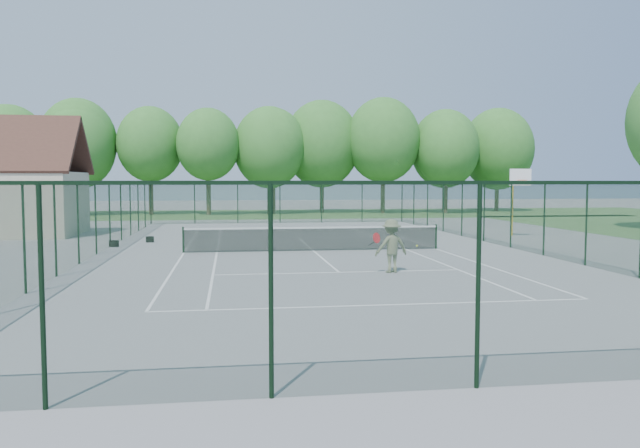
{
  "coord_description": "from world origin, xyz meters",
  "views": [
    {
      "loc": [
        -3.55,
        -26.51,
        3.03
      ],
      "look_at": [
        0.0,
        -2.0,
        1.3
      ],
      "focal_mm": 35.0,
      "sensor_mm": 36.0,
      "label": 1
    }
  ],
  "objects_px": {
    "tennis_net": "(313,238)",
    "sports_bag_a": "(114,244)",
    "basketball_goal": "(517,189)",
    "tennis_player": "(391,246)"
  },
  "relations": [
    {
      "from": "tennis_net",
      "to": "sports_bag_a",
      "type": "height_order",
      "value": "tennis_net"
    },
    {
      "from": "basketball_goal",
      "to": "tennis_player",
      "type": "bearing_deg",
      "value": -130.41
    },
    {
      "from": "tennis_net",
      "to": "basketball_goal",
      "type": "xyz_separation_m",
      "value": [
        11.71,
        5.11,
        1.99
      ]
    },
    {
      "from": "sports_bag_a",
      "to": "tennis_net",
      "type": "bearing_deg",
      "value": -4.28
    },
    {
      "from": "tennis_net",
      "to": "basketball_goal",
      "type": "height_order",
      "value": "basketball_goal"
    },
    {
      "from": "basketball_goal",
      "to": "sports_bag_a",
      "type": "xyz_separation_m",
      "value": [
        -20.53,
        -2.24,
        -2.42
      ]
    },
    {
      "from": "sports_bag_a",
      "to": "tennis_player",
      "type": "xyz_separation_m",
      "value": [
        10.52,
        -9.51,
        0.73
      ]
    },
    {
      "from": "basketball_goal",
      "to": "sports_bag_a",
      "type": "bearing_deg",
      "value": -173.77
    },
    {
      "from": "tennis_player",
      "to": "basketball_goal",
      "type": "bearing_deg",
      "value": 49.59
    },
    {
      "from": "tennis_net",
      "to": "tennis_player",
      "type": "relative_size",
      "value": 5.81
    }
  ]
}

